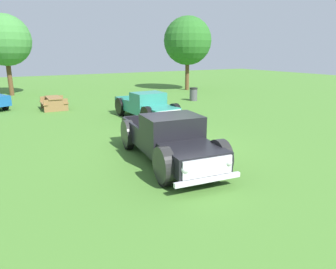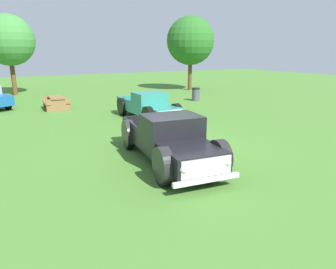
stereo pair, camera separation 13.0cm
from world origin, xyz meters
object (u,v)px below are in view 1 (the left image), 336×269
Objects in this scene: trash_can at (193,94)px; picnic_table at (54,102)px; pickup_truck_behind_left at (149,107)px; oak_tree_center at (188,41)px; pickup_truck_foreground at (173,142)px; oak_tree_east at (5,40)px.

picnic_table is at bearing 171.86° from trash_can.
oak_tree_center is at bearing 48.38° from pickup_truck_behind_left.
oak_tree_center is (8.94, 10.06, 3.74)m from pickup_truck_behind_left.
picnic_table is 1.93× the size of trash_can.
pickup_truck_behind_left is at bearing 70.39° from pickup_truck_foreground.
pickup_truck_foreground is at bearing -109.61° from pickup_truck_behind_left.
pickup_truck_behind_left is 15.65m from oak_tree_east.
oak_tree_east is at bearing 111.95° from pickup_truck_behind_left.
pickup_truck_foreground is 12.10m from picnic_table.
pickup_truck_behind_left reaches higher than trash_can.
picnic_table is at bearing 123.56° from pickup_truck_behind_left.
oak_tree_east reaches higher than pickup_truck_foreground.
pickup_truck_behind_left is at bearing -68.05° from oak_tree_east.
pickup_truck_foreground is at bearing -82.59° from picnic_table.
trash_can is 0.15× the size of oak_tree_east.
pickup_truck_foreground is 6.66m from pickup_truck_behind_left.
trash_can is 0.14× the size of oak_tree_center.
pickup_truck_behind_left is at bearing -56.44° from picnic_table.
oak_tree_east is (-11.48, 9.77, 3.89)m from trash_can.
pickup_truck_behind_left is 0.73× the size of oak_tree_center.
pickup_truck_foreground reaches higher than pickup_truck_behind_left.
picnic_table is 0.28× the size of oak_tree_center.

